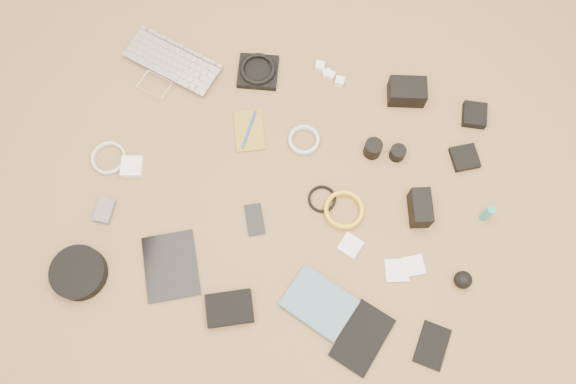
% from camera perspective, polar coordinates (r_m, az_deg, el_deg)
% --- Properties ---
extents(laptop, '(0.43, 0.36, 0.03)m').
position_cam_1_polar(laptop, '(2.20, -12.40, 11.76)').
color(laptop, silver).
rests_on(laptop, ground).
extents(headphone_pouch, '(0.16, 0.15, 0.03)m').
position_cam_1_polar(headphone_pouch, '(2.15, -3.06, 12.10)').
color(headphone_pouch, black).
rests_on(headphone_pouch, ground).
extents(headphones, '(0.16, 0.16, 0.02)m').
position_cam_1_polar(headphones, '(2.14, -3.09, 12.39)').
color(headphones, black).
rests_on(headphones, headphone_pouch).
extents(charger_a, '(0.03, 0.03, 0.03)m').
position_cam_1_polar(charger_a, '(2.16, 3.26, 12.61)').
color(charger_a, white).
rests_on(charger_a, ground).
extents(charger_b, '(0.04, 0.04, 0.03)m').
position_cam_1_polar(charger_b, '(2.15, 3.95, 11.88)').
color(charger_b, white).
rests_on(charger_b, ground).
extents(charger_c, '(0.03, 0.03, 0.03)m').
position_cam_1_polar(charger_c, '(2.14, 5.27, 11.09)').
color(charger_c, white).
rests_on(charger_c, ground).
extents(charger_d, '(0.03, 0.03, 0.03)m').
position_cam_1_polar(charger_d, '(2.15, 4.36, 11.72)').
color(charger_d, white).
rests_on(charger_d, ground).
extents(dslr_camera, '(0.14, 0.11, 0.08)m').
position_cam_1_polar(dslr_camera, '(2.13, 11.99, 9.94)').
color(dslr_camera, black).
rests_on(dslr_camera, ground).
extents(lens_pouch, '(0.09, 0.10, 0.03)m').
position_cam_1_polar(lens_pouch, '(2.17, 18.41, 7.44)').
color(lens_pouch, black).
rests_on(lens_pouch, ground).
extents(notebook_olive, '(0.14, 0.18, 0.01)m').
position_cam_1_polar(notebook_olive, '(2.05, -3.96, 6.23)').
color(notebook_olive, olive).
rests_on(notebook_olive, ground).
extents(pen_blue, '(0.03, 0.15, 0.01)m').
position_cam_1_polar(pen_blue, '(2.04, -3.98, 6.34)').
color(pen_blue, '#1536B2').
rests_on(pen_blue, notebook_olive).
extents(cable_white_a, '(0.15, 0.15, 0.01)m').
position_cam_1_polar(cable_white_a, '(2.03, 1.62, 5.23)').
color(cable_white_a, silver).
rests_on(cable_white_a, ground).
extents(lens_a, '(0.08, 0.08, 0.07)m').
position_cam_1_polar(lens_a, '(2.01, 8.61, 4.39)').
color(lens_a, black).
rests_on(lens_a, ground).
extents(lens_b, '(0.06, 0.06, 0.05)m').
position_cam_1_polar(lens_b, '(2.03, 11.07, 3.92)').
color(lens_b, black).
rests_on(lens_b, ground).
extents(card_reader, '(0.12, 0.12, 0.02)m').
position_cam_1_polar(card_reader, '(2.10, 17.51, 3.35)').
color(card_reader, black).
rests_on(card_reader, ground).
extents(power_brick, '(0.08, 0.08, 0.03)m').
position_cam_1_polar(power_brick, '(2.06, -15.55, 2.46)').
color(power_brick, white).
rests_on(power_brick, ground).
extents(cable_white_b, '(0.15, 0.15, 0.01)m').
position_cam_1_polar(cable_white_b, '(2.10, -17.70, 3.26)').
color(cable_white_b, silver).
rests_on(cable_white_b, ground).
extents(cable_black, '(0.11, 0.11, 0.01)m').
position_cam_1_polar(cable_black, '(1.96, 3.47, -0.75)').
color(cable_black, black).
rests_on(cable_black, ground).
extents(cable_yellow, '(0.18, 0.18, 0.02)m').
position_cam_1_polar(cable_yellow, '(1.95, 5.68, -1.89)').
color(cable_yellow, gold).
rests_on(cable_yellow, ground).
extents(flash, '(0.09, 0.13, 0.09)m').
position_cam_1_polar(flash, '(1.95, 13.28, -1.59)').
color(flash, black).
rests_on(flash, ground).
extents(lens_cleaner, '(0.03, 0.03, 0.09)m').
position_cam_1_polar(lens_cleaner, '(2.01, 19.59, -2.06)').
color(lens_cleaner, teal).
rests_on(lens_cleaner, ground).
extents(battery_charger, '(0.06, 0.09, 0.02)m').
position_cam_1_polar(battery_charger, '(2.03, -18.13, -1.80)').
color(battery_charger, '#5B5A5F').
rests_on(battery_charger, ground).
extents(tablet, '(0.24, 0.27, 0.01)m').
position_cam_1_polar(tablet, '(1.94, -11.81, -7.36)').
color(tablet, black).
rests_on(tablet, ground).
extents(phone, '(0.09, 0.12, 0.01)m').
position_cam_1_polar(phone, '(1.94, -3.40, -2.81)').
color(phone, black).
rests_on(phone, ground).
extents(filter_case_left, '(0.09, 0.09, 0.01)m').
position_cam_1_polar(filter_case_left, '(1.92, 6.36, -5.42)').
color(filter_case_left, silver).
rests_on(filter_case_left, ground).
extents(filter_case_mid, '(0.09, 0.09, 0.01)m').
position_cam_1_polar(filter_case_mid, '(1.93, 10.97, -7.84)').
color(filter_case_mid, silver).
rests_on(filter_case_mid, ground).
extents(filter_case_right, '(0.09, 0.09, 0.01)m').
position_cam_1_polar(filter_case_right, '(1.94, 12.68, -7.31)').
color(filter_case_right, silver).
rests_on(filter_case_right, ground).
extents(air_blower, '(0.07, 0.07, 0.06)m').
position_cam_1_polar(air_blower, '(1.95, 17.35, -8.51)').
color(air_blower, black).
rests_on(air_blower, ground).
extents(headphone_case, '(0.24, 0.24, 0.05)m').
position_cam_1_polar(headphone_case, '(1.99, -20.49, -7.69)').
color(headphone_case, black).
rests_on(headphone_case, ground).
extents(drive_case, '(0.18, 0.15, 0.04)m').
position_cam_1_polar(drive_case, '(1.87, -5.95, -11.68)').
color(drive_case, black).
rests_on(drive_case, ground).
extents(paperback, '(0.26, 0.24, 0.02)m').
position_cam_1_polar(paperback, '(1.86, 1.73, -13.25)').
color(paperback, '#476378').
rests_on(paperback, ground).
extents(notebook_black_a, '(0.20, 0.25, 0.02)m').
position_cam_1_polar(notebook_black_a, '(1.88, 7.55, -14.46)').
color(notebook_black_a, black).
rests_on(notebook_black_a, ground).
extents(notebook_black_b, '(0.12, 0.15, 0.01)m').
position_cam_1_polar(notebook_black_b, '(1.92, 14.43, -14.87)').
color(notebook_black_b, black).
rests_on(notebook_black_b, ground).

